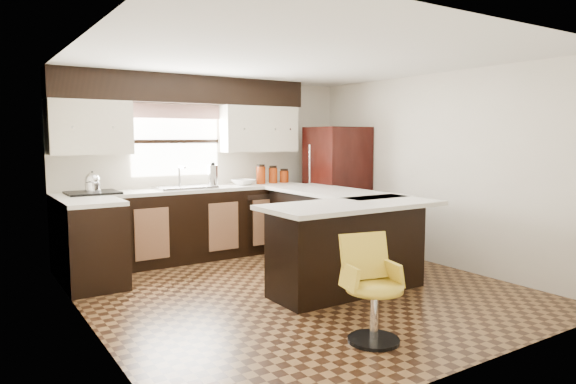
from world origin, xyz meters
TOP-DOWN VIEW (x-y plane):
  - floor at (0.00, 0.00)m, footprint 4.40×4.40m
  - ceiling at (0.00, 0.00)m, footprint 4.40×4.40m
  - wall_back at (0.00, 2.20)m, footprint 4.40×0.00m
  - wall_front at (0.00, -2.20)m, footprint 4.40×0.00m
  - wall_left at (-2.10, 0.00)m, footprint 0.00×4.40m
  - wall_right at (2.10, 0.00)m, footprint 0.00×4.40m
  - base_cab_back at (-0.45, 1.90)m, footprint 3.30×0.60m
  - base_cab_left at (-1.80, 1.25)m, footprint 0.60×0.70m
  - counter_back at (-0.45, 1.90)m, footprint 3.30×0.60m
  - counter_left at (-1.80, 1.25)m, footprint 0.60×0.70m
  - soffit at (-0.40, 2.03)m, footprint 3.40×0.35m
  - upper_cab_left at (-1.62, 2.03)m, footprint 0.94×0.35m
  - upper_cab_right at (0.68, 2.03)m, footprint 1.14×0.35m
  - window_pane at (-0.50, 2.18)m, footprint 1.20×0.02m
  - valance at (-0.50, 2.14)m, footprint 1.30×0.06m
  - sink at (-0.50, 1.88)m, footprint 0.75×0.45m
  - dishwasher at (0.55, 1.61)m, footprint 0.58×0.03m
  - cooktop at (-1.65, 1.88)m, footprint 0.58×0.50m
  - peninsula_long at (0.90, 0.62)m, footprint 0.60×1.95m
  - peninsula_return at (0.38, -0.35)m, footprint 1.65×0.60m
  - counter_pen_long at (0.95, 0.62)m, footprint 0.84×1.95m
  - counter_pen_return at (0.35, -0.44)m, footprint 1.89×0.84m
  - refrigerator at (1.70, 1.50)m, footprint 0.75×0.72m
  - bar_chair at (-0.30, -1.49)m, footprint 0.54×0.54m
  - kettle at (-1.65, 1.88)m, footprint 0.18×0.18m
  - percolator at (-0.10, 1.90)m, footprint 0.14×0.14m
  - mixing_bowl at (0.37, 1.90)m, footprint 0.38×0.38m
  - canister_large at (0.66, 1.92)m, footprint 0.13×0.13m
  - canister_med at (0.86, 1.92)m, footprint 0.12×0.12m
  - canister_small at (1.05, 1.92)m, footprint 0.13×0.13m

SIDE VIEW (x-z plane):
  - floor at x=0.00m, z-range 0.00..0.00m
  - bar_chair at x=-0.30m, z-range 0.00..0.84m
  - dishwasher at x=0.55m, z-range 0.04..0.82m
  - base_cab_back at x=-0.45m, z-range 0.00..0.90m
  - base_cab_left at x=-1.80m, z-range 0.00..0.90m
  - peninsula_long at x=0.90m, z-range 0.00..0.90m
  - peninsula_return at x=0.38m, z-range 0.00..0.90m
  - refrigerator at x=1.70m, z-range 0.00..1.75m
  - counter_back at x=-0.45m, z-range 0.90..0.94m
  - counter_left at x=-1.80m, z-range 0.90..0.94m
  - counter_pen_long at x=0.95m, z-range 0.90..0.94m
  - counter_pen_return at x=0.35m, z-range 0.90..0.94m
  - cooktop at x=-1.65m, z-range 0.94..0.97m
  - sink at x=-0.50m, z-range 0.95..0.98m
  - mixing_bowl at x=0.37m, z-range 0.95..1.02m
  - canister_small at x=1.05m, z-range 0.95..1.11m
  - canister_med at x=0.86m, z-range 0.95..1.16m
  - canister_large at x=0.66m, z-range 0.95..1.19m
  - percolator at x=-0.10m, z-range 0.95..1.24m
  - kettle at x=-1.65m, z-range 0.97..1.21m
  - wall_back at x=0.00m, z-range -1.00..3.40m
  - wall_front at x=0.00m, z-range -1.00..3.40m
  - wall_left at x=-2.10m, z-range -1.00..3.40m
  - wall_right at x=2.10m, z-range -1.00..3.40m
  - window_pane at x=-0.50m, z-range 1.10..2.00m
  - upper_cab_left at x=-1.62m, z-range 1.40..2.04m
  - upper_cab_right at x=0.68m, z-range 1.40..2.04m
  - valance at x=-0.50m, z-range 1.85..2.03m
  - soffit at x=-0.40m, z-range 2.04..2.40m
  - ceiling at x=0.00m, z-range 2.40..2.40m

